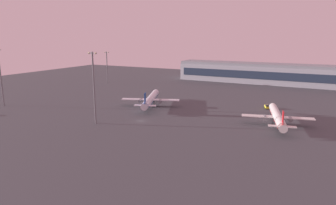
# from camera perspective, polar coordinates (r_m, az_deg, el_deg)

# --- Properties ---
(ground_plane) EXTENTS (416.00, 416.00, 0.00)m
(ground_plane) POSITION_cam_1_polar(r_m,az_deg,el_deg) (141.33, -5.08, -3.43)
(ground_plane) COLOR #424449
(terminal_building) EXTENTS (170.55, 22.40, 16.40)m
(terminal_building) POSITION_cam_1_polar(r_m,az_deg,el_deg) (261.40, 20.68, 4.93)
(terminal_building) COLOR #9EA3AD
(terminal_building) RESTS_ON ground
(airplane_near_gate) EXTENTS (30.33, 38.67, 10.05)m
(airplane_near_gate) POSITION_cam_1_polar(r_m,az_deg,el_deg) (141.76, 19.75, -2.49)
(airplane_near_gate) COLOR silver
(airplane_near_gate) RESTS_ON ground
(airplane_far_stand) EXTENTS (31.28, 39.69, 10.60)m
(airplane_far_stand) POSITION_cam_1_polar(r_m,az_deg,el_deg) (169.08, -3.28, 0.63)
(airplane_far_stand) COLOR silver
(airplane_far_stand) RESTS_ON ground
(maintenance_van) EXTENTS (3.47, 4.58, 2.25)m
(maintenance_van) POSITION_cam_1_polar(r_m,az_deg,el_deg) (171.96, 18.01, -0.73)
(maintenance_van) COLOR yellow
(maintenance_van) RESTS_ON ground
(apron_light_west) EXTENTS (4.80, 0.90, 31.61)m
(apron_light_west) POSITION_cam_1_polar(r_m,az_deg,el_deg) (191.13, -28.82, 4.64)
(apron_light_west) COLOR slate
(apron_light_west) RESTS_ON ground
(apron_light_central) EXTENTS (4.80, 0.90, 31.74)m
(apron_light_central) POSITION_cam_1_polar(r_m,az_deg,el_deg) (136.45, -13.68, 3.34)
(apron_light_central) COLOR slate
(apron_light_central) RESTS_ON ground
(apron_light_east) EXTENTS (4.80, 0.90, 25.69)m
(apron_light_east) POSITION_cam_1_polar(r_m,az_deg,el_deg) (258.47, -11.33, 6.88)
(apron_light_east) COLOR slate
(apron_light_east) RESTS_ON ground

